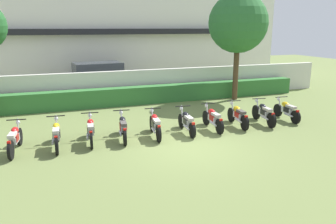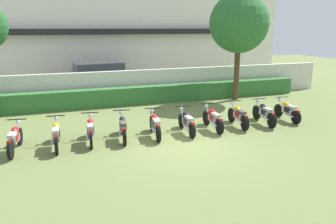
# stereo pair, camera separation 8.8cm
# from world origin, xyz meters

# --- Properties ---
(ground) EXTENTS (60.00, 60.00, 0.00)m
(ground) POSITION_xyz_m (0.00, 0.00, 0.00)
(ground) COLOR olive
(building) EXTENTS (25.09, 6.50, 6.83)m
(building) POSITION_xyz_m (0.00, 15.54, 3.42)
(building) COLOR white
(building) RESTS_ON ground
(compound_wall) EXTENTS (23.84, 0.30, 1.66)m
(compound_wall) POSITION_xyz_m (0.00, 7.57, 0.83)
(compound_wall) COLOR silver
(compound_wall) RESTS_ON ground
(hedge_row) EXTENTS (19.07, 0.70, 0.90)m
(hedge_row) POSITION_xyz_m (0.00, 6.87, 0.45)
(hedge_row) COLOR #337033
(hedge_row) RESTS_ON ground
(parked_car) EXTENTS (4.63, 2.35, 1.89)m
(parked_car) POSITION_xyz_m (-1.19, 10.06, 0.94)
(parked_car) COLOR black
(parked_car) RESTS_ON ground
(tree_far_side) EXTENTS (3.12, 3.12, 5.65)m
(tree_far_side) POSITION_xyz_m (5.50, 6.11, 4.07)
(tree_far_side) COLOR #4C3823
(tree_far_side) RESTS_ON ground
(motorcycle_in_row_0) EXTENTS (0.60, 1.92, 0.95)m
(motorcycle_in_row_0) POSITION_xyz_m (-5.32, 1.48, 0.44)
(motorcycle_in_row_0) COLOR black
(motorcycle_in_row_0) RESTS_ON ground
(motorcycle_in_row_1) EXTENTS (0.60, 1.95, 0.97)m
(motorcycle_in_row_1) POSITION_xyz_m (-4.06, 1.44, 0.45)
(motorcycle_in_row_1) COLOR black
(motorcycle_in_row_1) RESTS_ON ground
(motorcycle_in_row_2) EXTENTS (0.60, 1.87, 0.97)m
(motorcycle_in_row_2) POSITION_xyz_m (-2.93, 1.55, 0.45)
(motorcycle_in_row_2) COLOR black
(motorcycle_in_row_2) RESTS_ON ground
(motorcycle_in_row_3) EXTENTS (0.60, 1.93, 0.96)m
(motorcycle_in_row_3) POSITION_xyz_m (-1.81, 1.52, 0.45)
(motorcycle_in_row_3) COLOR black
(motorcycle_in_row_3) RESTS_ON ground
(motorcycle_in_row_4) EXTENTS (0.60, 1.89, 0.96)m
(motorcycle_in_row_4) POSITION_xyz_m (-0.64, 1.44, 0.45)
(motorcycle_in_row_4) COLOR black
(motorcycle_in_row_4) RESTS_ON ground
(motorcycle_in_row_5) EXTENTS (0.60, 1.86, 0.94)m
(motorcycle_in_row_5) POSITION_xyz_m (0.61, 1.45, 0.44)
(motorcycle_in_row_5) COLOR black
(motorcycle_in_row_5) RESTS_ON ground
(motorcycle_in_row_6) EXTENTS (0.60, 1.88, 0.95)m
(motorcycle_in_row_6) POSITION_xyz_m (1.72, 1.48, 0.44)
(motorcycle_in_row_6) COLOR black
(motorcycle_in_row_6) RESTS_ON ground
(motorcycle_in_row_7) EXTENTS (0.60, 1.87, 0.96)m
(motorcycle_in_row_7) POSITION_xyz_m (2.88, 1.54, 0.45)
(motorcycle_in_row_7) COLOR black
(motorcycle_in_row_7) RESTS_ON ground
(motorcycle_in_row_8) EXTENTS (0.60, 1.95, 0.97)m
(motorcycle_in_row_8) POSITION_xyz_m (4.08, 1.50, 0.45)
(motorcycle_in_row_8) COLOR black
(motorcycle_in_row_8) RESTS_ON ground
(motorcycle_in_row_9) EXTENTS (0.60, 1.81, 0.94)m
(motorcycle_in_row_9) POSITION_xyz_m (5.33, 1.60, 0.44)
(motorcycle_in_row_9) COLOR black
(motorcycle_in_row_9) RESTS_ON ground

